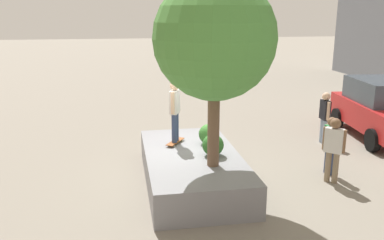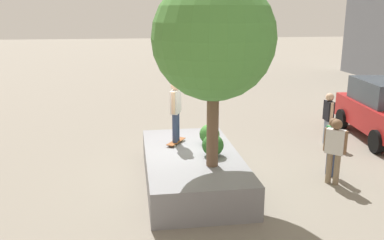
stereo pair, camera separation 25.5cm
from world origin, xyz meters
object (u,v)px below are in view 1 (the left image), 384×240
Objects in this scene: sedan_parked at (380,109)px; skateboard at (175,142)px; plaza_tree at (215,39)px; pedestrian_crossing at (325,114)px; planter_ledge at (192,168)px; skateboarder at (175,107)px; bystander_watching at (334,146)px; passerby_with_bag at (330,142)px.

skateboard is at bearing -75.63° from sedan_parked.
pedestrian_crossing is at bearing 126.61° from plaza_tree.
skateboarder is (-0.88, -0.32, 1.46)m from planter_ledge.
bystander_watching is at bearing -46.54° from sedan_parked.
bystander_watching reaches higher than passerby_with_bag.
skateboarder reaches higher than pedestrian_crossing.
planter_ledge is 1.73m from skateboarder.
plaza_tree is 3.48m from skateboard.
skateboard is at bearing -110.67° from bystander_watching.
skateboard is (-0.88, -0.32, 0.46)m from planter_ledge.
skateboard is 0.48× the size of passerby_with_bag.
pedestrian_crossing reaches higher than planter_ledge.
skateboarder is 0.97× the size of pedestrian_crossing.
plaza_tree reaches higher than sedan_parked.
sedan_parked is (-1.93, 7.53, -0.81)m from skateboarder.
bystander_watching is at bearing 95.21° from plaza_tree.
skateboard is 0.17× the size of sedan_parked.
skateboard is at bearing -160.15° from planter_ledge.
planter_ledge is 1.01× the size of sedan_parked.
plaza_tree is 8.26m from sedan_parked.
planter_ledge is 5.94× the size of skateboard.
plaza_tree is at bearing 20.67° from skateboard.
skateboarder is at bearing -102.73° from passerby_with_bag.
plaza_tree is at bearing -61.59° from sedan_parked.
skateboarder is at bearing 135.00° from skateboard.
bystander_watching is (1.48, 3.93, -0.85)m from skateboarder.
skateboard is at bearing -102.73° from passerby_with_bag.
sedan_parked is at bearing 133.46° from bystander_watching.
skateboarder is 4.29m from bystander_watching.
passerby_with_bag is (2.87, -3.39, -0.11)m from sedan_parked.
plaza_tree reaches higher than skateboarder.
skateboard is at bearing -72.61° from pedestrian_crossing.
pedestrian_crossing is at bearing 156.41° from bystander_watching.
planter_ledge is 2.74× the size of skateboarder.
bystander_watching reaches higher than skateboard.
plaza_tree is 2.51× the size of bystander_watching.
skateboarder is 0.98× the size of bystander_watching.
plaza_tree is 2.70m from skateboarder.
planter_ledge is 2.68× the size of bystander_watching.
skateboarder reaches higher than planter_ledge.
passerby_with_bag is (-0.85, 3.47, -2.84)m from plaza_tree.
pedestrian_crossing is (-1.66, 5.30, 0.16)m from skateboard.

